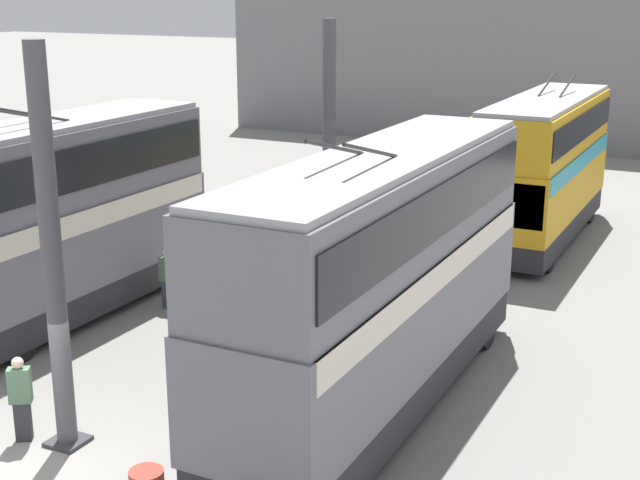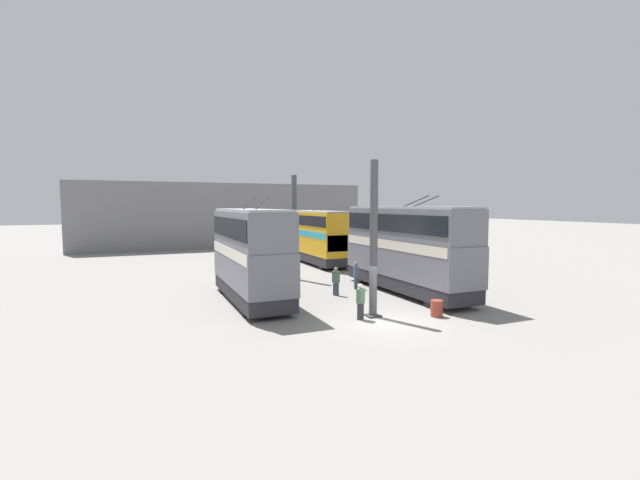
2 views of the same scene
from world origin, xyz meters
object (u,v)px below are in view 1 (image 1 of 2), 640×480
at_px(person_by_right_row, 168,277).
at_px(person_by_left_row, 329,312).
at_px(bus_left_near, 381,267).
at_px(bus_left_far, 544,160).
at_px(person_aisle_midway, 227,317).
at_px(person_aisle_foreground, 21,397).
at_px(bus_right_mid, 65,207).

relative_size(person_by_right_row, person_by_left_row, 0.93).
xyz_separation_m(bus_left_near, bus_left_far, (14.09, 0.00, -0.25)).
bearing_deg(person_aisle_midway, bus_left_far, 43.78).
relative_size(person_by_left_row, person_aisle_foreground, 1.03).
height_order(bus_right_mid, person_by_right_row, bus_right_mid).
bearing_deg(person_aisle_foreground, bus_left_far, -50.21).
bearing_deg(person_aisle_midway, person_aisle_foreground, -131.05).
distance_m(bus_right_mid, person_by_left_row, 7.48).
bearing_deg(person_by_right_row, bus_left_near, -109.09).
xyz_separation_m(person_aisle_midway, person_aisle_foreground, (-5.36, 1.24, 0.01)).
distance_m(bus_right_mid, person_aisle_midway, 5.51).
height_order(person_by_left_row, person_aisle_midway, person_by_left_row).
relative_size(bus_left_far, person_aisle_foreground, 5.60).
bearing_deg(person_by_right_row, person_aisle_midway, -119.31).
bearing_deg(person_by_left_row, bus_right_mid, 26.38).
bearing_deg(bus_left_far, bus_right_mid, 143.59).
xyz_separation_m(person_by_right_row, person_by_left_row, (-0.59, -5.14, 0.08)).
relative_size(bus_right_mid, person_aisle_midway, 5.34).
distance_m(bus_left_near, person_by_right_row, 8.24).
bearing_deg(person_by_left_row, person_aisle_midway, 51.45).
distance_m(person_by_left_row, person_aisle_foreground, 7.44).
bearing_deg(bus_left_near, person_aisle_foreground, 128.34).
bearing_deg(bus_right_mid, person_by_left_row, -82.35).
height_order(person_by_left_row, person_aisle_foreground, person_by_left_row).
distance_m(bus_left_near, person_aisle_foreground, 7.38).
distance_m(bus_left_far, person_aisle_foreground, 19.38).
bearing_deg(person_by_right_row, person_aisle_foreground, -163.45).
bearing_deg(bus_right_mid, bus_left_far, -36.41).
xyz_separation_m(bus_left_far, person_by_right_row, (-11.21, 7.41, -1.92)).
relative_size(person_by_left_row, person_aisle_midway, 1.04).
height_order(bus_left_far, person_by_left_row, bus_left_far).
bearing_deg(person_aisle_foreground, bus_right_mid, 0.61).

